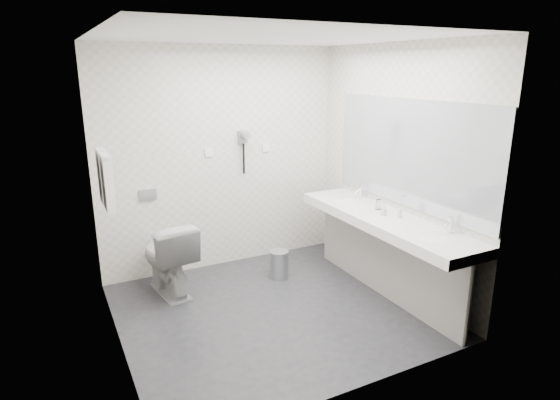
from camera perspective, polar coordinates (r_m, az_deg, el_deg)
floor at (r=4.63m, az=-0.82°, el=-13.29°), size 2.80×2.80×0.00m
ceiling at (r=4.06m, az=-0.97°, el=19.29°), size 2.80×2.80×0.00m
wall_back at (r=5.34m, az=-7.11°, el=4.86°), size 2.80×0.00×2.80m
wall_front at (r=3.11m, az=9.82°, el=-3.29°), size 2.80×0.00×2.80m
wall_left at (r=3.79m, az=-20.24°, el=-0.56°), size 0.00×2.60×2.60m
wall_right at (r=4.94m, az=13.86°, el=3.62°), size 0.00×2.60×2.60m
vanity_counter at (r=4.73m, az=12.55°, el=-2.47°), size 0.55×2.20×0.10m
vanity_panel at (r=4.89m, az=12.48°, el=-7.16°), size 0.03×2.15×0.75m
vanity_post_near at (r=4.25m, az=21.87°, el=-11.65°), size 0.06×0.06×0.75m
vanity_post_far at (r=5.69m, az=6.08°, el=-3.56°), size 0.06×0.06×0.75m
mirror at (r=4.74m, az=15.46°, el=5.49°), size 0.02×2.20×1.05m
basin_near at (r=4.27m, az=18.11°, el=-4.40°), size 0.40×0.31×0.05m
basin_far at (r=5.21m, az=8.05°, el=-0.14°), size 0.40×0.31×0.05m
faucet_near at (r=4.38m, az=20.02°, el=-2.84°), size 0.04×0.04×0.15m
faucet_far at (r=5.30m, az=9.82°, el=1.06°), size 0.04×0.04×0.15m
soap_bottle_a at (r=4.71m, az=12.55°, el=-1.31°), size 0.05×0.05×0.09m
soap_bottle_c at (r=4.68m, az=14.40°, el=-1.39°), size 0.06×0.06×0.12m
glass_left at (r=4.91m, az=11.92°, el=-0.52°), size 0.06×0.06×0.11m
toilet at (r=4.95m, az=-13.56°, el=-6.79°), size 0.53×0.82×0.78m
flush_plate at (r=5.17m, az=-15.80°, el=0.61°), size 0.18×0.02×0.12m
pedal_bin at (r=5.23m, az=-0.13°, el=-7.91°), size 0.25×0.25×0.30m
bin_lid at (r=5.17m, az=-0.13°, el=-6.34°), size 0.21×0.21×0.02m
towel_rail at (r=4.26m, az=-20.94°, el=5.27°), size 0.02×0.62×0.02m
towel_near at (r=4.17m, az=-20.28°, el=2.02°), size 0.07×0.24×0.48m
towel_far at (r=4.44m, az=-20.76°, el=2.77°), size 0.07×0.24×0.48m
dryer_cradle at (r=5.36m, az=-4.56°, el=7.69°), size 0.10×0.04×0.14m
dryer_barrel at (r=5.29m, az=-4.27°, el=7.92°), size 0.08×0.14×0.08m
dryer_cord at (r=5.39m, az=-4.44°, el=5.04°), size 0.02×0.02×0.35m
switch_plate_a at (r=5.26m, az=-8.64°, el=5.75°), size 0.09×0.02×0.09m
switch_plate_b at (r=5.52m, az=-1.71°, el=6.39°), size 0.09×0.02×0.09m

